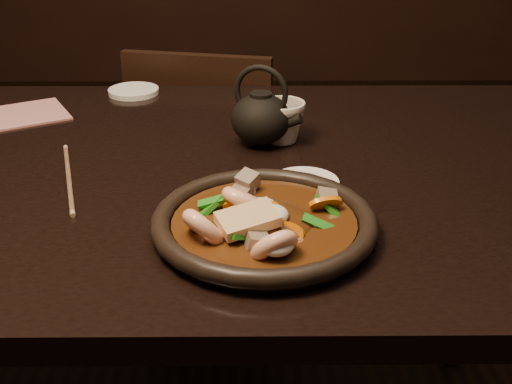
{
  "coord_description": "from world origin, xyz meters",
  "views": [
    {
      "loc": [
        0.18,
        -0.99,
        1.19
      ],
      "look_at": [
        0.19,
        -0.2,
        0.8
      ],
      "focal_mm": 45.0,
      "sensor_mm": 36.0,
      "label": 1
    }
  ],
  "objects_px": {
    "chair": "(212,177)",
    "teapot": "(261,116)",
    "table": "(147,205)",
    "plate": "(264,223)",
    "tea_cup": "(282,121)"
  },
  "relations": [
    {
      "from": "plate",
      "to": "tea_cup",
      "type": "bearing_deg",
      "value": 83.31
    },
    {
      "from": "plate",
      "to": "tea_cup",
      "type": "xyz_separation_m",
      "value": [
        0.04,
        0.34,
        0.03
      ]
    },
    {
      "from": "table",
      "to": "tea_cup",
      "type": "height_order",
      "value": "tea_cup"
    },
    {
      "from": "table",
      "to": "chair",
      "type": "bearing_deg",
      "value": 82.9
    },
    {
      "from": "plate",
      "to": "tea_cup",
      "type": "relative_size",
      "value": 3.75
    },
    {
      "from": "chair",
      "to": "teapot",
      "type": "height_order",
      "value": "teapot"
    },
    {
      "from": "table",
      "to": "plate",
      "type": "distance_m",
      "value": 0.32
    },
    {
      "from": "chair",
      "to": "teapot",
      "type": "xyz_separation_m",
      "value": [
        0.13,
        -0.51,
        0.36
      ]
    },
    {
      "from": "chair",
      "to": "tea_cup",
      "type": "bearing_deg",
      "value": 119.83
    },
    {
      "from": "tea_cup",
      "to": "chair",
      "type": "bearing_deg",
      "value": 108.19
    },
    {
      "from": "table",
      "to": "teapot",
      "type": "distance_m",
      "value": 0.26
    },
    {
      "from": "table",
      "to": "tea_cup",
      "type": "bearing_deg",
      "value": 23.31
    },
    {
      "from": "table",
      "to": "plate",
      "type": "height_order",
      "value": "plate"
    },
    {
      "from": "tea_cup",
      "to": "plate",
      "type": "bearing_deg",
      "value": -96.69
    },
    {
      "from": "table",
      "to": "teapot",
      "type": "relative_size",
      "value": 11.03
    }
  ]
}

